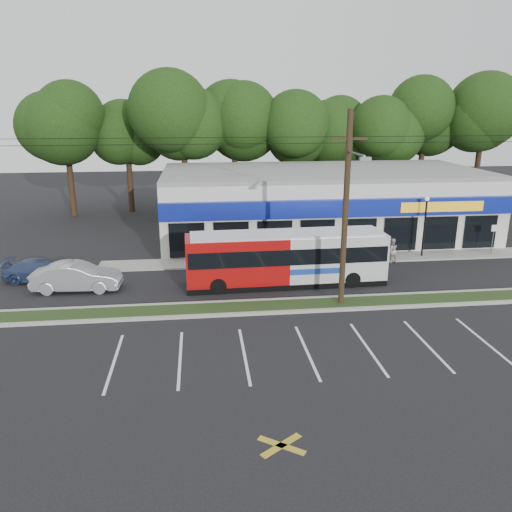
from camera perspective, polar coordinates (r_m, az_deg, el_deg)
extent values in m
plane|color=black|center=(25.44, 3.71, -6.68)|extent=(120.00, 120.00, 0.00)
cube|color=#1A3114|center=(26.33, 3.32, -5.71)|extent=(40.00, 1.60, 0.12)
cube|color=#9E9E93|center=(25.55, 3.65, -6.41)|extent=(40.00, 0.25, 0.14)
cube|color=#9E9E93|center=(27.10, 3.02, -5.00)|extent=(40.00, 0.25, 0.14)
cube|color=#9E9E93|center=(34.76, 9.22, -0.27)|extent=(32.00, 2.20, 0.10)
cube|color=beige|center=(40.87, 7.45, 5.90)|extent=(25.00, 12.00, 5.00)
cube|color=#102096|center=(34.79, 9.95, 5.40)|extent=(25.00, 0.50, 1.20)
cube|color=black|center=(35.40, 9.70, 2.29)|extent=(24.00, 0.12, 2.40)
cube|color=yellow|center=(37.13, 20.54, 5.29)|extent=(6.00, 0.06, 0.70)
cube|color=gray|center=(40.46, 7.59, 9.59)|extent=(25.00, 12.00, 0.30)
cylinder|color=black|center=(25.55, 10.18, 4.97)|extent=(0.30, 0.30, 10.00)
cube|color=black|center=(25.08, 10.61, 13.04)|extent=(1.80, 0.12, 0.12)
cylinder|color=#59595E|center=(23.98, 11.38, 11.40)|extent=(0.10, 2.40, 0.10)
cube|color=#59595E|center=(22.76, 12.36, 10.82)|extent=(0.50, 0.25, 0.15)
cylinder|color=black|center=(24.37, 3.67, 13.42)|extent=(50.00, 0.02, 0.02)
cylinder|color=black|center=(24.39, 3.66, 12.71)|extent=(50.00, 0.02, 0.02)
cylinder|color=black|center=(36.16, 18.66, 2.92)|extent=(0.12, 0.12, 4.00)
sphere|color=silver|center=(35.75, 18.98, 6.19)|extent=(0.30, 0.30, 0.30)
cylinder|color=#59595E|center=(38.58, 25.41, 1.61)|extent=(0.06, 0.06, 2.20)
cube|color=white|center=(38.33, 25.61, 2.89)|extent=(0.45, 0.04, 0.45)
cylinder|color=black|center=(50.85, -19.99, 7.58)|extent=(0.56, 0.56, 5.72)
sphere|color=black|center=(50.36, -20.64, 13.85)|extent=(6.76, 6.76, 6.76)
cylinder|color=black|center=(49.94, -14.36, 7.91)|extent=(0.56, 0.56, 5.72)
sphere|color=black|center=(49.43, -14.84, 14.32)|extent=(6.76, 6.76, 6.76)
cylinder|color=black|center=(49.51, -8.56, 8.17)|extent=(0.56, 0.56, 5.72)
sphere|color=black|center=(49.01, -8.86, 14.64)|extent=(6.76, 6.76, 6.76)
cylinder|color=black|center=(49.59, -2.72, 8.35)|extent=(0.56, 0.56, 5.72)
sphere|color=black|center=(49.09, -2.82, 14.82)|extent=(6.76, 6.76, 6.76)
cylinder|color=black|center=(50.17, 3.04, 8.44)|extent=(0.56, 0.56, 5.72)
sphere|color=black|center=(49.67, 3.15, 14.84)|extent=(6.76, 6.76, 6.76)
cylinder|color=black|center=(51.24, 8.63, 8.45)|extent=(0.56, 0.56, 5.72)
sphere|color=black|center=(50.75, 8.91, 14.71)|extent=(6.76, 6.76, 6.76)
cylinder|color=black|center=(52.75, 13.94, 8.39)|extent=(0.56, 0.56, 5.72)
sphere|color=black|center=(52.28, 14.38, 14.45)|extent=(6.76, 6.76, 6.76)
cylinder|color=black|center=(54.69, 18.91, 8.27)|extent=(0.56, 0.56, 5.72)
sphere|color=black|center=(54.23, 19.48, 14.10)|extent=(6.76, 6.76, 6.76)
cylinder|color=black|center=(57.00, 23.50, 8.10)|extent=(0.56, 0.56, 5.72)
sphere|color=black|center=(56.56, 24.18, 13.68)|extent=(6.76, 6.76, 6.76)
cube|color=#9B0C0B|center=(28.72, -2.23, -0.34)|extent=(5.87, 2.57, 2.66)
cube|color=silver|center=(29.84, 8.93, 0.13)|extent=(5.87, 2.57, 2.66)
cube|color=black|center=(29.60, 3.41, -2.84)|extent=(11.68, 2.68, 0.34)
cube|color=black|center=(29.05, 3.47, 0.49)|extent=(11.45, 2.78, 0.92)
cube|color=black|center=(30.76, 14.18, 0.65)|extent=(0.11, 2.06, 1.36)
cube|color=#193899|center=(28.49, 6.79, -1.76)|extent=(2.90, 0.11, 0.34)
cube|color=silver|center=(28.77, 3.50, 2.53)|extent=(11.09, 2.47, 0.17)
cylinder|color=black|center=(27.98, -4.34, -3.44)|extent=(0.94, 0.30, 0.93)
cylinder|color=black|center=(30.04, -4.63, -2.02)|extent=(0.94, 0.30, 0.93)
cylinder|color=black|center=(29.47, 10.95, -2.66)|extent=(0.94, 0.30, 0.93)
cylinder|color=black|center=(31.42, 9.68, -1.35)|extent=(0.94, 0.30, 0.93)
imported|color=black|center=(31.09, 9.21, -0.97)|extent=(4.53, 2.07, 1.51)
imported|color=#97989E|center=(30.13, -19.81, -2.25)|extent=(4.97, 1.92, 1.61)
imported|color=navy|center=(32.53, -23.26, -1.53)|extent=(4.76, 2.50, 1.32)
imported|color=silver|center=(31.07, 6.10, -0.40)|extent=(0.85, 0.84, 1.98)
imported|color=#B4ABA2|center=(34.55, 15.25, 0.59)|extent=(0.84, 0.67, 1.67)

